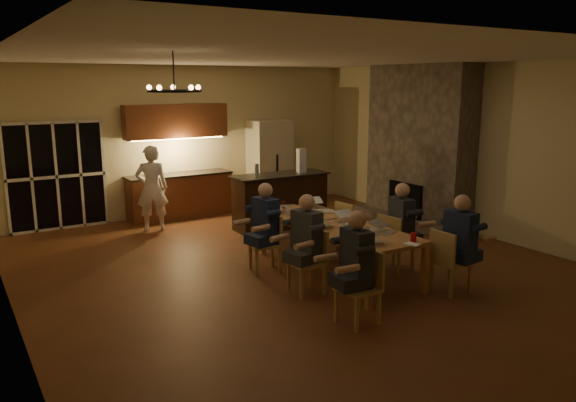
{
  "coord_description": "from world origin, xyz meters",
  "views": [
    {
      "loc": [
        -4.56,
        -7.04,
        2.85
      ],
      "look_at": [
        0.01,
        0.3,
        1.01
      ],
      "focal_mm": 35.0,
      "sensor_mm": 36.0,
      "label": 1
    }
  ],
  "objects_px": {
    "mug_mid": "(319,213)",
    "chair_right_mid": "(396,242)",
    "mug_front": "(347,227)",
    "laptop_a": "(369,234)",
    "redcup_mid": "(301,218)",
    "chair_left_far": "(265,244)",
    "person_left_near": "(356,267)",
    "dining_table": "(335,248)",
    "bar_blender": "(301,161)",
    "laptop_b": "(386,225)",
    "laptop_e": "(283,205)",
    "can_cola": "(283,205)",
    "bar_island": "(280,201)",
    "can_silver": "(367,231)",
    "laptop_c": "(321,219)",
    "refrigerator": "(270,163)",
    "person_left_mid": "(307,244)",
    "laptop_f": "(315,202)",
    "chair_right_far": "(352,227)",
    "chandelier": "(174,91)",
    "person_right_mid": "(401,228)",
    "chair_left_mid": "(306,262)",
    "person_right_near": "(460,245)",
    "laptop_d": "(349,216)",
    "chair_left_near": "(358,288)",
    "plate_far": "(327,211)",
    "can_right": "(341,213)",
    "standing_person": "(152,188)",
    "plate_left": "(359,241)",
    "bar_bottle": "(257,170)",
    "chair_right_near": "(451,261)",
    "plate_near": "(378,230)",
    "mug_back": "(287,213)"
  },
  "relations": [
    {
      "from": "dining_table",
      "to": "can_cola",
      "type": "height_order",
      "value": "can_cola"
    },
    {
      "from": "mug_front",
      "to": "mug_mid",
      "type": "xyz_separation_m",
      "value": [
        0.18,
        0.95,
        0.0
      ]
    },
    {
      "from": "can_right",
      "to": "chair_left_near",
      "type": "bearing_deg",
      "value": -122.0
    },
    {
      "from": "plate_left",
      "to": "bar_bottle",
      "type": "relative_size",
      "value": 1.02
    },
    {
      "from": "person_right_mid",
      "to": "laptop_c",
      "type": "relative_size",
      "value": 4.31
    },
    {
      "from": "chair_left_mid",
      "to": "mug_mid",
      "type": "height_order",
      "value": "chair_left_mid"
    },
    {
      "from": "refrigerator",
      "to": "laptop_c",
      "type": "bearing_deg",
      "value": -111.25
    },
    {
      "from": "redcup_mid",
      "to": "laptop_a",
      "type": "bearing_deg",
      "value": -83.12
    },
    {
      "from": "redcup_mid",
      "to": "chair_right_far",
      "type": "bearing_deg",
      "value": 12.0
    },
    {
      "from": "chandelier",
      "to": "chair_left_mid",
      "type": "bearing_deg",
      "value": -7.68
    },
    {
      "from": "chandelier",
      "to": "plate_far",
      "type": "xyz_separation_m",
      "value": [
        2.95,
        1.02,
        -1.99
      ]
    },
    {
      "from": "mug_front",
      "to": "plate_far",
      "type": "height_order",
      "value": "mug_front"
    },
    {
      "from": "chair_right_mid",
      "to": "laptop_c",
      "type": "height_order",
      "value": "laptop_c"
    },
    {
      "from": "refrigerator",
      "to": "plate_left",
      "type": "distance_m",
      "value": 5.82
    },
    {
      "from": "chair_right_mid",
      "to": "chair_right_far",
      "type": "xyz_separation_m",
      "value": [
        -0.0,
        1.08,
        0.0
      ]
    },
    {
      "from": "chair_left_near",
      "to": "chair_right_far",
      "type": "height_order",
      "value": "same"
    },
    {
      "from": "dining_table",
      "to": "bar_blender",
      "type": "height_order",
      "value": "bar_blender"
    },
    {
      "from": "refrigerator",
      "to": "person_left_mid",
      "type": "relative_size",
      "value": 1.45
    },
    {
      "from": "laptop_b",
      "to": "laptop_e",
      "type": "xyz_separation_m",
      "value": [
        -0.54,
        1.91,
        0.0
      ]
    },
    {
      "from": "laptop_f",
      "to": "can_silver",
      "type": "height_order",
      "value": "laptop_f"
    },
    {
      "from": "laptop_f",
      "to": "person_left_near",
      "type": "bearing_deg",
      "value": -98.84
    },
    {
      "from": "laptop_c",
      "to": "can_silver",
      "type": "bearing_deg",
      "value": 114.77
    },
    {
      "from": "refrigerator",
      "to": "person_right_near",
      "type": "bearing_deg",
      "value": -95.6
    },
    {
      "from": "chair_right_near",
      "to": "laptop_a",
      "type": "height_order",
      "value": "laptop_a"
    },
    {
      "from": "chair_right_far",
      "to": "chandelier",
      "type": "height_order",
      "value": "chandelier"
    },
    {
      "from": "chair_right_far",
      "to": "laptop_d",
      "type": "distance_m",
      "value": 1.0
    },
    {
      "from": "standing_person",
      "to": "bar_blender",
      "type": "height_order",
      "value": "standing_person"
    },
    {
      "from": "person_right_near",
      "to": "standing_person",
      "type": "relative_size",
      "value": 0.82
    },
    {
      "from": "person_right_near",
      "to": "laptop_c",
      "type": "distance_m",
      "value": 2.0
    },
    {
      "from": "laptop_a",
      "to": "redcup_mid",
      "type": "relative_size",
      "value": 2.67
    },
    {
      "from": "chair_right_far",
      "to": "person_right_mid",
      "type": "bearing_deg",
      "value": 175.0
    },
    {
      "from": "person_right_near",
      "to": "laptop_d",
      "type": "distance_m",
      "value": 1.71
    },
    {
      "from": "mug_mid",
      "to": "chair_right_mid",
      "type": "bearing_deg",
      "value": -54.34
    },
    {
      "from": "bar_island",
      "to": "laptop_b",
      "type": "xyz_separation_m",
      "value": [
        -0.37,
        -3.53,
        0.32
      ]
    },
    {
      "from": "chair_left_far",
      "to": "person_left_near",
      "type": "relative_size",
      "value": 0.64
    },
    {
      "from": "can_cola",
      "to": "standing_person",
      "type": "bearing_deg",
      "value": 120.45
    },
    {
      "from": "bar_island",
      "to": "person_right_near",
      "type": "height_order",
      "value": "person_right_near"
    },
    {
      "from": "person_left_near",
      "to": "can_cola",
      "type": "bearing_deg",
      "value": 169.91
    },
    {
      "from": "bar_island",
      "to": "laptop_d",
      "type": "xyz_separation_m",
      "value": [
        -0.45,
        -2.78,
        0.32
      ]
    },
    {
      "from": "chair_right_mid",
      "to": "laptop_c",
      "type": "xyz_separation_m",
      "value": [
        -1.11,
        0.45,
        0.42
      ]
    },
    {
      "from": "bar_island",
      "to": "can_silver",
      "type": "distance_m",
      "value": 3.55
    },
    {
      "from": "mug_front",
      "to": "person_right_mid",
      "type": "bearing_deg",
      "value": -8.92
    },
    {
      "from": "laptop_c",
      "to": "mug_back",
      "type": "distance_m",
      "value": 0.82
    },
    {
      "from": "can_right",
      "to": "chair_left_mid",
      "type": "bearing_deg",
      "value": -144.74
    },
    {
      "from": "person_right_near",
      "to": "redcup_mid",
      "type": "bearing_deg",
      "value": 27.77
    },
    {
      "from": "plate_near",
      "to": "bar_blender",
      "type": "relative_size",
      "value": 0.49
    },
    {
      "from": "can_silver",
      "to": "can_right",
      "type": "height_order",
      "value": "same"
    },
    {
      "from": "person_left_mid",
      "to": "mug_front",
      "type": "distance_m",
      "value": 0.78
    },
    {
      "from": "standing_person",
      "to": "mug_front",
      "type": "height_order",
      "value": "standing_person"
    },
    {
      "from": "person_left_mid",
      "to": "mug_mid",
      "type": "distance_m",
      "value": 1.42
    }
  ]
}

